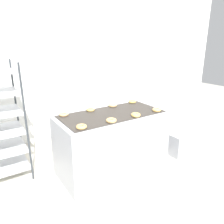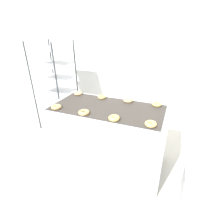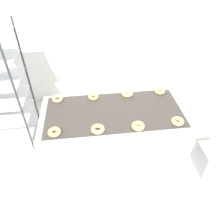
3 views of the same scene
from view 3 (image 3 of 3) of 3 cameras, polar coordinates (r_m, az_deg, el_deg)
ground_plane at (r=2.45m, az=2.45°, el=-24.61°), size 14.00×14.00×0.00m
wall_back at (r=3.29m, az=-3.30°, el=25.08°), size 8.00×0.05×2.80m
fryer_machine at (r=2.45m, az=0.45°, el=-7.42°), size 1.45×0.71×0.83m
baking_rack_cart at (r=2.91m, az=-26.95°, el=5.29°), size 0.54×0.59×1.52m
glaze_bin at (r=2.84m, az=24.83°, el=-11.11°), size 0.33×0.28×0.35m
donut_near_left at (r=1.98m, az=-14.79°, el=-5.06°), size 0.12×0.12×0.04m
donut_near_midleft at (r=1.95m, az=-3.71°, el=-4.47°), size 0.12×0.12×0.04m
donut_near_midright at (r=1.98m, az=6.82°, el=-3.63°), size 0.12×0.12×0.04m
donut_near_right at (r=2.11m, az=16.76°, el=-2.33°), size 0.12×0.12×0.04m
donut_far_left at (r=2.37m, az=-14.00°, el=3.41°), size 0.12×0.12×0.04m
donut_far_midleft at (r=2.34m, az=-4.84°, el=4.03°), size 0.11×0.11×0.04m
donut_far_midright at (r=2.39m, az=4.02°, el=4.91°), size 0.13×0.13×0.04m
donut_far_right at (r=2.48m, az=12.37°, el=5.44°), size 0.12×0.12×0.04m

